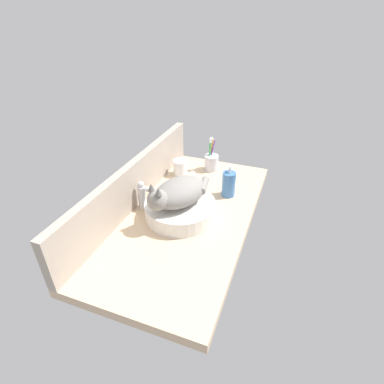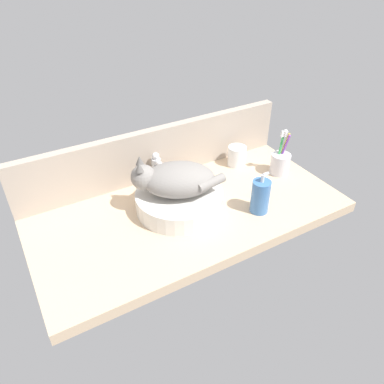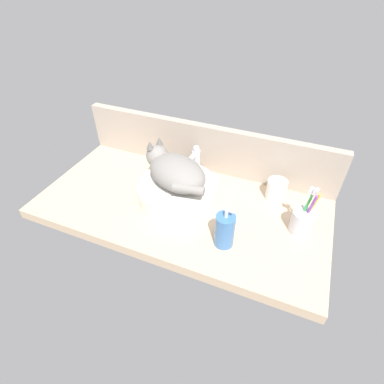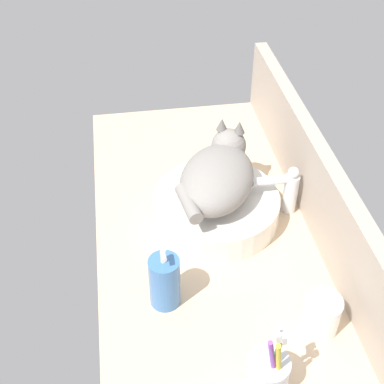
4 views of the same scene
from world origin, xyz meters
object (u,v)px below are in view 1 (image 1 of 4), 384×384
object	(u,v)px
cat	(178,193)
soap_dispenser	(229,184)
faucet	(144,194)
sink_basin	(180,209)
toothbrush_cup	(211,162)
water_glass	(180,168)

from	to	relation	value
cat	soap_dispenser	size ratio (longest dim) A/B	1.92
faucet	cat	bearing A→B (deg)	-94.66
sink_basin	soap_dispenser	distance (cm)	28.56
toothbrush_cup	soap_dispenser	bearing A→B (deg)	-145.39
soap_dispenser	water_glass	bearing A→B (deg)	68.87
soap_dispenser	faucet	bearing A→B (deg)	125.70
faucet	water_glass	world-z (taller)	faucet
cat	soap_dispenser	xyz separation A→B (cm)	(25.14, -15.93, -6.40)
cat	toothbrush_cup	size ratio (longest dim) A/B	1.61
sink_basin	soap_dispenser	size ratio (longest dim) A/B	1.98
soap_dispenser	water_glass	size ratio (longest dim) A/B	1.86
cat	faucet	world-z (taller)	cat
faucet	soap_dispenser	xyz separation A→B (cm)	(23.75, -33.04, -1.03)
water_glass	toothbrush_cup	bearing A→B (deg)	-50.87
cat	soap_dispenser	world-z (taller)	cat
cat	water_glass	world-z (taller)	cat
cat	sink_basin	bearing A→B (deg)	-21.83
sink_basin	faucet	size ratio (longest dim) A/B	2.28
sink_basin	faucet	bearing A→B (deg)	89.60
sink_basin	water_glass	world-z (taller)	water_glass
cat	faucet	distance (cm)	17.99
toothbrush_cup	cat	bearing A→B (deg)	179.94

